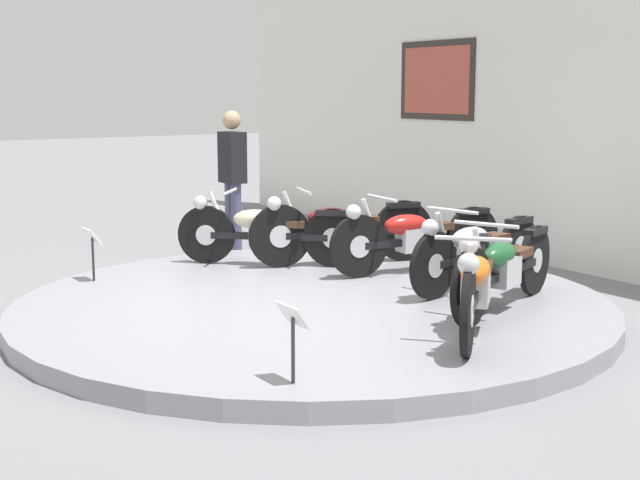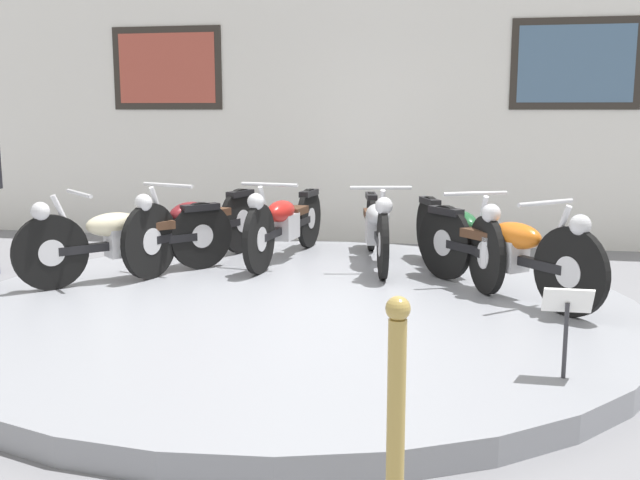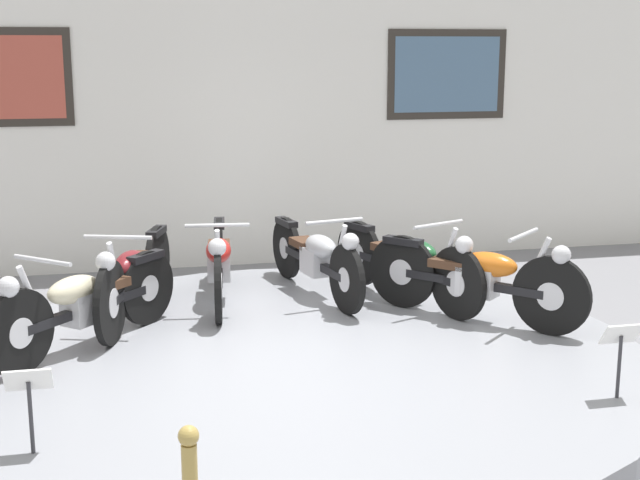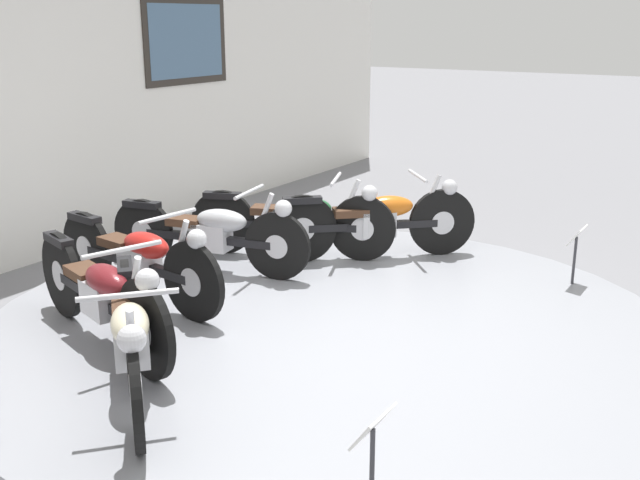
# 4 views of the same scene
# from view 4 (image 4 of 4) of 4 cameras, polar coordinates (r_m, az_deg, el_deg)

# --- Properties ---
(ground_plane) EXTENTS (60.00, 60.00, 0.00)m
(ground_plane) POSITION_cam_4_polar(r_m,az_deg,el_deg) (5.73, 0.72, -7.60)
(ground_plane) COLOR slate
(display_platform) EXTENTS (5.22, 5.22, 0.15)m
(display_platform) POSITION_cam_4_polar(r_m,az_deg,el_deg) (5.70, 0.72, -6.91)
(display_platform) COLOR gray
(display_platform) RESTS_ON ground_plane
(back_wall) EXTENTS (14.00, 0.22, 3.80)m
(back_wall) POSITION_cam_4_polar(r_m,az_deg,el_deg) (7.71, -22.94, 11.97)
(back_wall) COLOR white
(back_wall) RESTS_ON ground_plane
(motorcycle_cream) EXTENTS (1.36, 1.49, 0.78)m
(motorcycle_cream) POSITION_cam_4_polar(r_m,az_deg,el_deg) (4.64, -14.23, -7.04)
(motorcycle_cream) COLOR black
(motorcycle_cream) RESTS_ON display_platform
(motorcycle_maroon) EXTENTS (0.73, 1.92, 0.80)m
(motorcycle_maroon) POSITION_cam_4_polar(r_m,az_deg,el_deg) (5.34, -16.28, -3.84)
(motorcycle_maroon) COLOR black
(motorcycle_maroon) RESTS_ON display_platform
(motorcycle_red) EXTENTS (0.54, 1.96, 0.79)m
(motorcycle_red) POSITION_cam_4_polar(r_m,az_deg,el_deg) (6.10, -13.59, -1.23)
(motorcycle_red) COLOR black
(motorcycle_red) RESTS_ON display_platform
(motorcycle_silver) EXTENTS (0.58, 1.92, 0.78)m
(motorcycle_silver) POSITION_cam_4_polar(r_m,az_deg,el_deg) (6.72, -8.20, 0.65)
(motorcycle_silver) COLOR black
(motorcycle_silver) RESTS_ON display_platform
(motorcycle_green) EXTENTS (0.81, 1.84, 0.79)m
(motorcycle_green) POSITION_cam_4_polar(r_m,az_deg,el_deg) (7.06, -1.83, 1.65)
(motorcycle_green) COLOR black
(motorcycle_green) RESTS_ON display_platform
(motorcycle_orange) EXTENTS (1.37, 1.52, 0.80)m
(motorcycle_orange) POSITION_cam_4_polar(r_m,az_deg,el_deg) (7.05, 4.42, 1.64)
(motorcycle_orange) COLOR black
(motorcycle_orange) RESTS_ON display_platform
(info_placard_front_left) EXTENTS (0.26, 0.11, 0.51)m
(info_placard_front_left) POSITION_cam_4_polar(r_m,az_deg,el_deg) (3.50, 4.04, -14.92)
(info_placard_front_left) COLOR #333338
(info_placard_front_left) RESTS_ON display_platform
(info_placard_front_centre) EXTENTS (0.26, 0.11, 0.51)m
(info_placard_front_centre) POSITION_cam_4_polar(r_m,az_deg,el_deg) (6.69, 18.93, -0.21)
(info_placard_front_centre) COLOR #333338
(info_placard_front_centre) RESTS_ON display_platform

